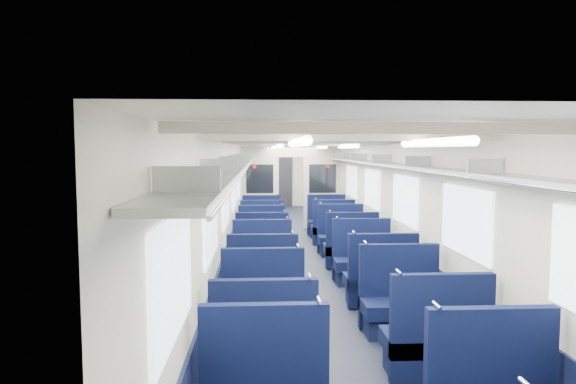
% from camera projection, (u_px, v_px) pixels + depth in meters
% --- Properties ---
extents(floor, '(2.80, 18.00, 0.01)m').
position_uv_depth(floor, '(301.00, 253.00, 10.70)').
color(floor, black).
rests_on(floor, ground).
extents(ceiling, '(2.80, 18.00, 0.01)m').
position_uv_depth(ceiling, '(301.00, 143.00, 10.50)').
color(ceiling, silver).
rests_on(ceiling, wall_left).
extents(wall_left, '(0.02, 18.00, 2.35)m').
position_uv_depth(wall_left, '(235.00, 199.00, 10.53)').
color(wall_left, beige).
rests_on(wall_left, floor).
extents(dado_left, '(0.03, 17.90, 0.70)m').
position_uv_depth(dado_left, '(236.00, 238.00, 10.60)').
color(dado_left, black).
rests_on(dado_left, floor).
extents(wall_right, '(0.02, 18.00, 2.35)m').
position_uv_depth(wall_right, '(366.00, 198.00, 10.68)').
color(wall_right, beige).
rests_on(wall_right, floor).
extents(dado_right, '(0.03, 17.90, 0.70)m').
position_uv_depth(dado_right, '(365.00, 236.00, 10.75)').
color(dado_right, black).
rests_on(dado_right, floor).
extents(wall_far, '(2.80, 0.02, 2.35)m').
position_uv_depth(wall_far, '(282.00, 176.00, 19.56)').
color(wall_far, beige).
rests_on(wall_far, floor).
extents(luggage_rack_left, '(0.36, 17.40, 0.18)m').
position_uv_depth(luggage_rack_left, '(243.00, 161.00, 10.47)').
color(luggage_rack_left, '#B2B5BA').
rests_on(luggage_rack_left, wall_left).
extents(luggage_rack_right, '(0.36, 17.40, 0.18)m').
position_uv_depth(luggage_rack_right, '(358.00, 161.00, 10.60)').
color(luggage_rack_right, '#B2B5BA').
rests_on(luggage_rack_right, wall_right).
extents(windows, '(2.78, 15.60, 0.75)m').
position_uv_depth(windows, '(303.00, 189.00, 10.13)').
color(windows, white).
rests_on(windows, wall_left).
extents(ceiling_fittings, '(2.70, 16.06, 0.11)m').
position_uv_depth(ceiling_fittings, '(302.00, 146.00, 10.25)').
color(ceiling_fittings, beige).
rests_on(ceiling_fittings, ceiling).
extents(end_door, '(0.75, 0.06, 2.00)m').
position_uv_depth(end_door, '(283.00, 181.00, 19.51)').
color(end_door, black).
rests_on(end_door, floor).
extents(bulkhead, '(2.80, 0.10, 2.35)m').
position_uv_depth(bulkhead, '(291.00, 185.00, 14.01)').
color(bulkhead, beige).
rests_on(bulkhead, floor).
extents(seat_4, '(0.97, 0.54, 1.09)m').
position_uv_depth(seat_4, '(264.00, 352.00, 4.63)').
color(seat_4, '#0B1337').
rests_on(seat_4, floor).
extents(seat_5, '(0.97, 0.54, 1.09)m').
position_uv_depth(seat_5, '(436.00, 344.00, 4.83)').
color(seat_5, '#0B1337').
rests_on(seat_5, floor).
extents(seat_6, '(0.97, 0.54, 1.09)m').
position_uv_depth(seat_6, '(263.00, 312.00, 5.77)').
color(seat_6, '#0B1337').
rests_on(seat_6, floor).
extents(seat_7, '(0.97, 0.54, 1.09)m').
position_uv_depth(seat_7, '(401.00, 305.00, 6.02)').
color(seat_7, '#0B1337').
rests_on(seat_7, floor).
extents(seat_8, '(0.97, 0.54, 1.09)m').
position_uv_depth(seat_8, '(263.00, 284.00, 7.01)').
color(seat_8, '#0B1337').
rests_on(seat_8, floor).
extents(seat_9, '(0.97, 0.54, 1.09)m').
position_uv_depth(seat_9, '(380.00, 283.00, 7.06)').
color(seat_9, '#0B1337').
rests_on(seat_9, floor).
extents(seat_10, '(0.97, 0.54, 1.09)m').
position_uv_depth(seat_10, '(262.00, 265.00, 8.17)').
color(seat_10, '#0B1337').
rests_on(seat_10, floor).
extents(seat_11, '(0.97, 0.54, 1.09)m').
position_uv_depth(seat_11, '(363.00, 263.00, 8.30)').
color(seat_11, '#0B1337').
rests_on(seat_11, floor).
extents(seat_12, '(0.97, 0.54, 1.09)m').
position_uv_depth(seat_12, '(262.00, 250.00, 9.37)').
color(seat_12, '#0B1337').
rests_on(seat_12, floor).
extents(seat_13, '(0.97, 0.54, 1.09)m').
position_uv_depth(seat_13, '(351.00, 250.00, 9.39)').
color(seat_13, '#0B1337').
rests_on(seat_13, floor).
extents(seat_14, '(0.97, 0.54, 1.09)m').
position_uv_depth(seat_14, '(262.00, 241.00, 10.29)').
color(seat_14, '#0B1337').
rests_on(seat_14, floor).
extents(seat_15, '(0.97, 0.54, 1.09)m').
position_uv_depth(seat_15, '(341.00, 239.00, 10.53)').
color(seat_15, '#0B1337').
rests_on(seat_15, floor).
extents(seat_16, '(0.97, 0.54, 1.09)m').
position_uv_depth(seat_16, '(262.00, 231.00, 11.61)').
color(seat_16, '#0B1337').
rests_on(seat_16, floor).
extents(seat_17, '(0.97, 0.54, 1.09)m').
position_uv_depth(seat_17, '(333.00, 230.00, 11.72)').
color(seat_17, '#0B1337').
rests_on(seat_17, floor).
extents(seat_18, '(0.97, 0.54, 1.09)m').
position_uv_depth(seat_18, '(262.00, 224.00, 12.58)').
color(seat_18, '#0B1337').
rests_on(seat_18, floor).
extents(seat_19, '(0.97, 0.54, 1.09)m').
position_uv_depth(seat_19, '(327.00, 223.00, 12.77)').
color(seat_19, '#0B1337').
rests_on(seat_19, floor).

